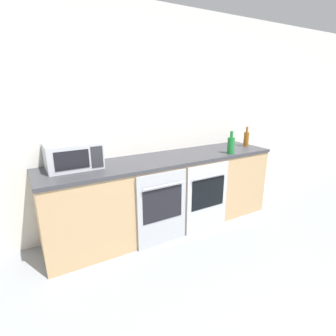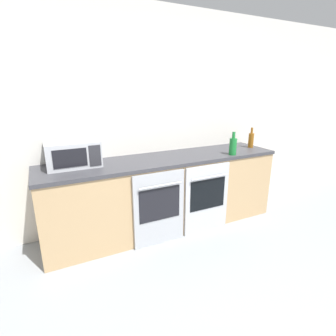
% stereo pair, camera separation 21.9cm
% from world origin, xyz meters
% --- Properties ---
extents(wall_back, '(10.00, 0.06, 2.60)m').
position_xyz_m(wall_back, '(0.00, 2.44, 1.30)').
color(wall_back, silver).
rests_on(wall_back, ground_plane).
extents(counter_back, '(2.86, 0.66, 0.89)m').
position_xyz_m(counter_back, '(0.00, 2.09, 0.45)').
color(counter_back, tan).
rests_on(counter_back, ground_plane).
extents(oven_left, '(0.59, 0.06, 0.84)m').
position_xyz_m(oven_left, '(-0.23, 1.76, 0.43)').
color(oven_left, '#A8AAAF').
rests_on(oven_left, ground_plane).
extents(oven_right, '(0.59, 0.06, 0.84)m').
position_xyz_m(oven_right, '(0.39, 1.76, 0.43)').
color(oven_right, '#B7BABF').
rests_on(oven_right, ground_plane).
extents(microwave, '(0.53, 0.37, 0.27)m').
position_xyz_m(microwave, '(-1.01, 2.20, 1.02)').
color(microwave, '#B7BABF').
rests_on(microwave, counter_back).
extents(bottle_amber, '(0.07, 0.07, 0.27)m').
position_xyz_m(bottle_amber, '(1.30, 2.07, 1.00)').
color(bottle_amber, '#8C5114').
rests_on(bottle_amber, counter_back).
extents(bottle_green, '(0.09, 0.09, 0.28)m').
position_xyz_m(bottle_green, '(0.80, 1.85, 1.00)').
color(bottle_green, '#19722D').
rests_on(bottle_green, counter_back).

